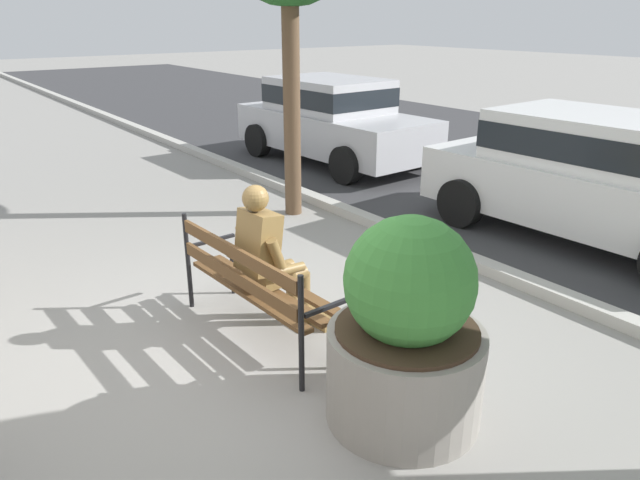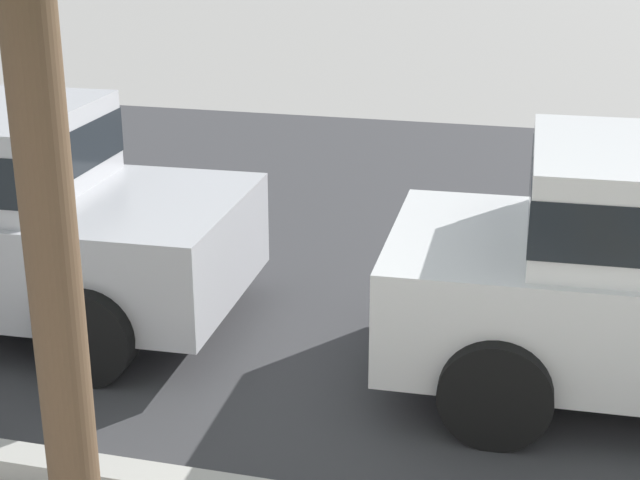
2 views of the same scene
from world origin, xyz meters
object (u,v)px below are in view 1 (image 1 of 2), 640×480
bronze_statue_seated (274,261)px  parked_car_white (593,174)px  park_bench (253,281)px  concrete_planter (407,333)px  parked_car_silver (332,118)px

bronze_statue_seated → parked_car_white: size_ratio=0.33×
park_bench → concrete_planter: 1.58m
parked_car_silver → concrete_planter: bearing=-34.0°
parked_car_silver → parked_car_white: same height
bronze_statue_seated → parked_car_silver: parked_car_silver is taller
parked_car_white → parked_car_silver: bearing=180.0°
bronze_statue_seated → parked_car_white: (0.36, 4.38, 0.17)m
concrete_planter → parked_car_silver: 7.73m
park_bench → parked_car_silver: bearing=136.6°
park_bench → parked_car_white: size_ratio=0.44×
parked_car_silver → parked_car_white: size_ratio=1.00×
concrete_planter → parked_car_white: 4.49m
park_bench → bronze_statue_seated: 0.25m
concrete_planter → bronze_statue_seated: bearing=-177.7°
parked_car_white → concrete_planter: bearing=-74.5°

